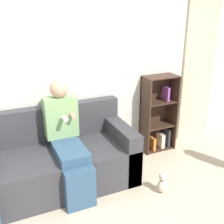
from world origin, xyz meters
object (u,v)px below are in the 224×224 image
(bookshelf, at_px, (158,116))
(teddy_bear, at_px, (163,183))
(adult_seated, at_px, (67,137))
(couch, at_px, (48,165))

(bookshelf, distance_m, teddy_bear, 1.19)
(adult_seated, bearing_deg, couch, 158.91)
(adult_seated, xyz_separation_m, teddy_bear, (0.97, -0.58, -0.54))
(bookshelf, bearing_deg, teddy_bear, -118.77)
(teddy_bear, bearing_deg, bookshelf, 61.23)
(teddy_bear, bearing_deg, couch, 150.85)
(couch, bearing_deg, bookshelf, 10.43)
(adult_seated, height_order, teddy_bear, adult_seated)
(adult_seated, xyz_separation_m, bookshelf, (1.51, 0.41, -0.15))
(adult_seated, height_order, bookshelf, adult_seated)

